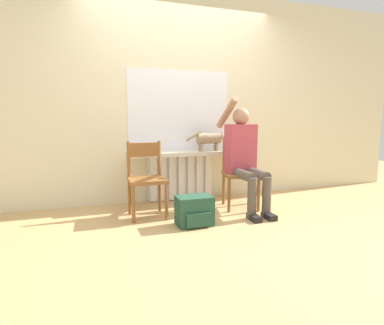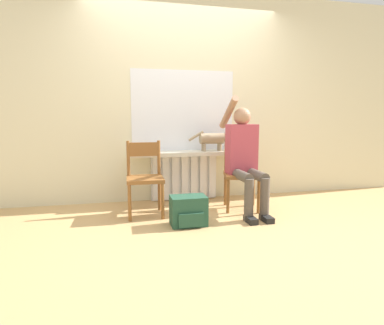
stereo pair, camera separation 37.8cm
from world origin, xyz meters
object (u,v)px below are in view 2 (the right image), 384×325
(chair_left, at_px, (145,177))
(chair_right, at_px, (241,173))
(person, at_px, (245,155))
(cat, at_px, (213,139))
(backpack, at_px, (189,211))

(chair_left, distance_m, chair_right, 1.14)
(person, height_order, cat, person)
(chair_right, xyz_separation_m, cat, (-0.24, 0.40, 0.39))
(chair_right, distance_m, person, 0.26)
(cat, relative_size, backpack, 1.48)
(chair_left, relative_size, person, 0.62)
(chair_right, bearing_deg, backpack, -134.19)
(chair_right, xyz_separation_m, person, (-0.01, -0.12, 0.23))
(chair_right, relative_size, person, 0.62)
(cat, bearing_deg, chair_left, -156.28)
(person, relative_size, backpack, 3.71)
(chair_left, height_order, backpack, chair_left)
(chair_left, height_order, cat, cat)
(chair_right, relative_size, backpack, 2.29)
(chair_left, bearing_deg, cat, 25.05)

